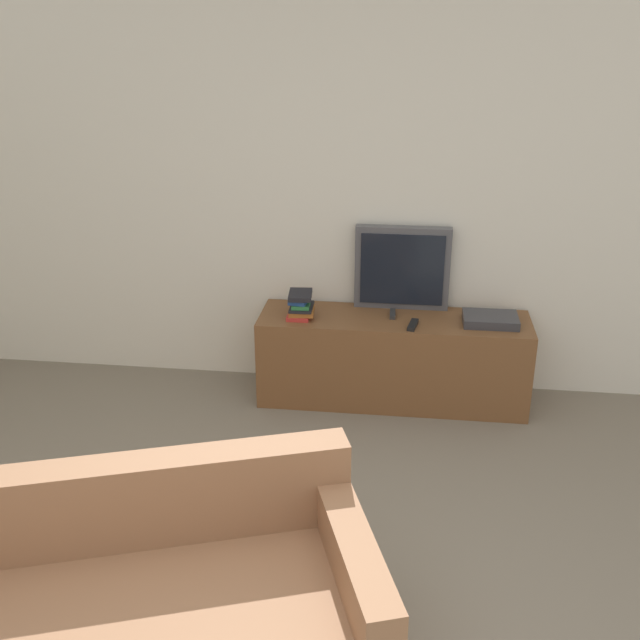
% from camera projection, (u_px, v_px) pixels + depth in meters
% --- Properties ---
extents(wall_back, '(9.00, 0.06, 2.60)m').
position_uv_depth(wall_back, '(346.00, 196.00, 4.85)').
color(wall_back, silver).
rests_on(wall_back, ground_plane).
extents(tv_stand, '(1.74, 0.48, 0.58)m').
position_uv_depth(tv_stand, '(393.00, 359.00, 4.92)').
color(tv_stand, brown).
rests_on(tv_stand, ground_plane).
extents(television, '(0.62, 0.09, 0.55)m').
position_uv_depth(television, '(402.00, 268.00, 4.88)').
color(television, '#4C4C51').
rests_on(television, tv_stand).
extents(couch, '(2.16, 1.51, 0.79)m').
position_uv_depth(couch, '(107.00, 634.00, 2.76)').
color(couch, '#8C6042').
rests_on(couch, ground_plane).
extents(book_stack, '(0.18, 0.21, 0.16)m').
position_uv_depth(book_stack, '(300.00, 306.00, 4.80)').
color(book_stack, '#B72D28').
rests_on(book_stack, tv_stand).
extents(remote_on_stand, '(0.04, 0.15, 0.02)m').
position_uv_depth(remote_on_stand, '(393.00, 314.00, 4.84)').
color(remote_on_stand, '#2D2D2D').
rests_on(remote_on_stand, tv_stand).
extents(remote_secondary, '(0.07, 0.17, 0.02)m').
position_uv_depth(remote_secondary, '(413.00, 325.00, 4.67)').
color(remote_secondary, black).
rests_on(remote_secondary, tv_stand).
extents(set_top_box, '(0.34, 0.25, 0.06)m').
position_uv_depth(set_top_box, '(490.00, 319.00, 4.71)').
color(set_top_box, '#333338').
rests_on(set_top_box, tv_stand).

